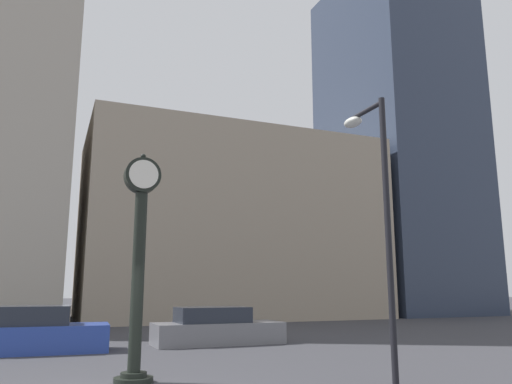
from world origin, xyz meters
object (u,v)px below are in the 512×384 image
(car_grey, at_px, (217,328))
(street_lamp_right, at_px, (376,190))
(street_clock, at_px, (139,255))
(car_blue, at_px, (33,333))

(car_grey, relative_size, street_lamp_right, 0.74)
(street_clock, height_order, car_grey, street_clock)
(street_clock, xyz_separation_m, car_blue, (-2.14, 6.26, -2.09))
(car_grey, distance_m, street_lamp_right, 9.17)
(car_blue, relative_size, car_grey, 0.97)
(car_blue, height_order, street_lamp_right, street_lamp_right)
(street_clock, distance_m, street_lamp_right, 5.56)
(car_blue, bearing_deg, car_grey, 4.98)
(car_blue, bearing_deg, street_lamp_right, -45.47)
(street_clock, bearing_deg, car_blue, 108.85)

